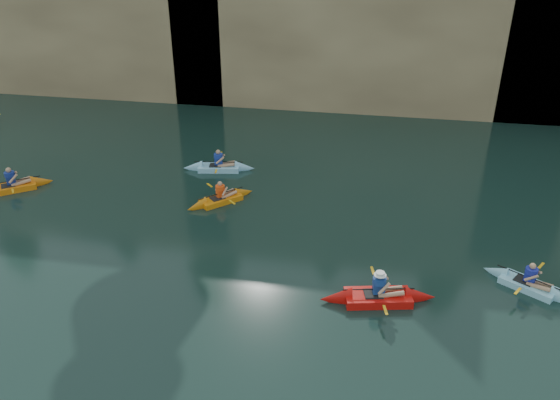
# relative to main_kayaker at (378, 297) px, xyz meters

# --- Properties ---
(ground) EXTENTS (160.00, 160.00, 0.00)m
(ground) POSITION_rel_main_kayaker_xyz_m (-2.98, -3.51, -0.17)
(ground) COLOR black
(ground) RESTS_ON ground
(cliff_slab_west) EXTENTS (26.00, 2.40, 10.56)m
(cliff_slab_west) POSITION_rel_main_kayaker_xyz_m (-22.98, 19.09, 5.11)
(cliff_slab_west) COLOR tan
(cliff_slab_west) RESTS_ON ground
(cliff_slab_center) EXTENTS (24.00, 2.40, 11.40)m
(cliff_slab_center) POSITION_rel_main_kayaker_xyz_m (-0.98, 19.09, 5.53)
(cliff_slab_center) COLOR tan
(cliff_slab_center) RESTS_ON ground
(sea_cave_west) EXTENTS (4.50, 1.00, 4.00)m
(sea_cave_west) POSITION_rel_main_kayaker_xyz_m (-20.98, 18.44, 1.83)
(sea_cave_west) COLOR black
(sea_cave_west) RESTS_ON ground
(sea_cave_center) EXTENTS (3.50, 1.00, 3.20)m
(sea_cave_center) POSITION_rel_main_kayaker_xyz_m (-6.98, 18.44, 1.43)
(sea_cave_center) COLOR black
(sea_cave_center) RESTS_ON ground
(sea_cave_east) EXTENTS (5.00, 1.00, 4.50)m
(sea_cave_east) POSITION_rel_main_kayaker_xyz_m (7.02, 18.44, 2.08)
(sea_cave_east) COLOR black
(sea_cave_east) RESTS_ON ground
(main_kayaker) EXTENTS (3.61, 2.35, 1.31)m
(main_kayaker) POSITION_rel_main_kayaker_xyz_m (0.00, 0.00, 0.00)
(main_kayaker) COLOR red
(main_kayaker) RESTS_ON ground
(kayaker_orange) EXTENTS (2.64, 2.65, 1.16)m
(kayaker_orange) POSITION_rel_main_kayaker_xyz_m (-6.50, 5.44, -0.03)
(kayaker_orange) COLOR orange
(kayaker_orange) RESTS_ON ground
(kayaker_ltblue_near) EXTENTS (2.84, 2.17, 1.15)m
(kayaker_ltblue_near) POSITION_rel_main_kayaker_xyz_m (4.61, 1.54, -0.03)
(kayaker_ltblue_near) COLOR #8BD0E8
(kayaker_ltblue_near) RESTS_ON ground
(kayaker_ltblue_mid) EXTENTS (3.38, 2.44, 1.26)m
(kayaker_ltblue_mid) POSITION_rel_main_kayaker_xyz_m (-7.48, 8.51, -0.02)
(kayaker_ltblue_mid) COLOR #8BCBE9
(kayaker_ltblue_mid) RESTS_ON ground
(kayaker_extra_west) EXTENTS (3.07, 2.63, 1.30)m
(kayaker_extra_west) POSITION_rel_main_kayaker_xyz_m (-15.57, 4.87, -0.01)
(kayaker_extra_west) COLOR orange
(kayaker_extra_west) RESTS_ON ground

